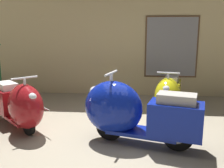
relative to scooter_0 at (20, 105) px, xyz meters
The scene contains 5 objects.
ground_plane 1.80m from the scooter_0, 14.62° to the right, with size 60.00×60.00×0.00m, color gray.
showroom_back_wall 3.63m from the scooter_0, 59.42° to the left, with size 18.00×0.24×3.87m.
scooter_0 is the anchor object (origin of this frame).
scooter_1 2.05m from the scooter_0, 11.11° to the right, with size 1.93×1.00×1.14m.
scooter_2 2.96m from the scooter_0, 20.36° to the left, with size 0.81×1.67×0.98m.
Camera 1 is at (0.37, -3.72, 1.75)m, focal length 40.15 mm.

